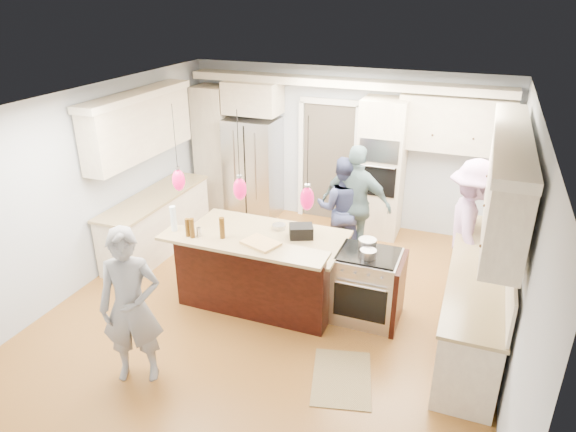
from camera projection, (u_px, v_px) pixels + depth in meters
name	position (u px, v px, depth m)	size (l,w,h in m)	color
ground_plane	(279.00, 304.00, 6.86)	(6.00, 6.00, 0.00)	#9F672B
room_shell	(277.00, 176.00, 6.11)	(5.54, 6.04, 2.72)	#B2BCC6
refrigerator	(253.00, 168.00, 9.25)	(0.90, 0.70, 1.80)	#B7B7BC
oven_column	(381.00, 169.00, 8.41)	(0.72, 0.69, 2.30)	beige
back_upper_cabinets	(298.00, 128.00, 8.77)	(5.30, 0.61, 2.54)	beige
right_counter_run	(485.00, 256.00, 5.88)	(0.64, 3.10, 2.51)	beige
left_cabinets	(151.00, 187.00, 7.91)	(0.64, 2.30, 2.51)	beige
kitchen_island	(263.00, 267.00, 6.80)	(2.10, 1.46, 1.12)	black
island_range	(369.00, 286.00, 6.42)	(0.82, 0.71, 0.92)	#B7B7BC
pendant_lights	(240.00, 189.00, 5.77)	(1.75, 0.15, 1.03)	black
person_bar_end	(131.00, 307.00, 5.26)	(0.64, 0.42, 1.76)	slate
person_far_left	(342.00, 209.00, 7.76)	(0.79, 0.62, 1.63)	navy
person_far_right	(356.00, 205.00, 7.65)	(1.07, 0.44, 1.82)	slate
person_range_side	(471.00, 228.00, 6.84)	(1.22, 0.70, 1.88)	#C297CB
floor_rug	(342.00, 378.00, 5.55)	(0.62, 0.91, 0.01)	olive
water_bottle	(173.00, 219.00, 6.29)	(0.08, 0.08, 0.32)	silver
beer_bottle_a	(187.00, 228.00, 6.17)	(0.06, 0.06, 0.23)	#4A2F0D
beer_bottle_b	(192.00, 228.00, 6.13)	(0.06, 0.06, 0.25)	#4A2F0D
beer_bottle_c	(222.00, 228.00, 6.11)	(0.07, 0.07, 0.26)	#4A2F0D
drink_can	(199.00, 232.00, 6.20)	(0.06, 0.06, 0.11)	#B7B7BC
cutting_board	(261.00, 243.00, 6.01)	(0.42, 0.30, 0.03)	tan
pot_large	(367.00, 244.00, 6.31)	(0.22, 0.22, 0.13)	#B7B7BC
pot_small	(368.00, 254.00, 6.12)	(0.20, 0.20, 0.10)	#B7B7BC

